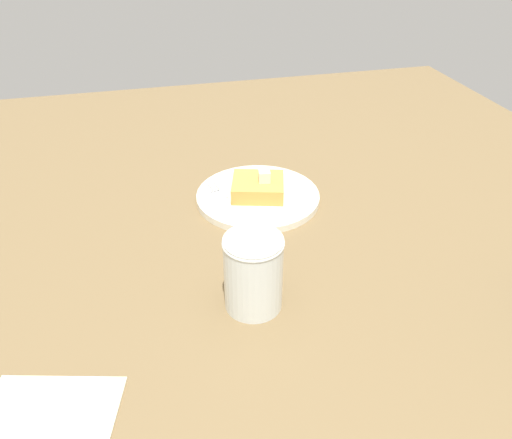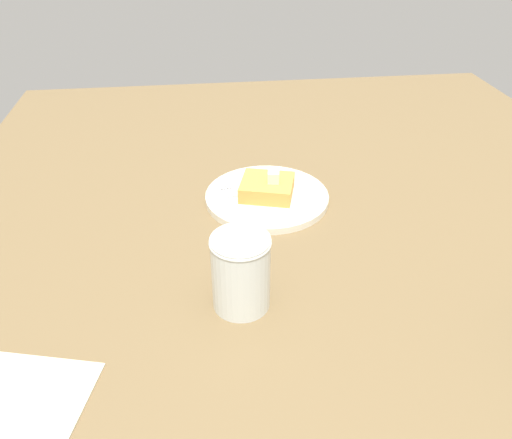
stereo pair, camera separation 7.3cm
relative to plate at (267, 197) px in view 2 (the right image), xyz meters
The scene contains 7 objects.
table_surface 6.96cm from the plate, 83.92° to the right, with size 125.32×125.32×1.86cm, color brown.
plate is the anchor object (origin of this frame).
toast_slice_center 1.84cm from the plate, 86.42° to the left, with size 7.97×8.68×2.66cm, color gold.
butter_pat_primary 4.28cm from the plate, 123.38° to the right, with size 1.90×1.71×1.90cm, color #F3EAC6.
fork 6.37cm from the plate, 106.36° to the left, with size 15.97×4.58×0.36cm.
syrup_jar 26.29cm from the plate, 164.69° to the left, with size 7.58×7.58×10.26cm.
napkin 48.52cm from the plate, 139.86° to the left, with size 11.49×13.84×0.30cm, color beige.
Camera 2 is at (-73.60, 17.56, 46.83)cm, focal length 35.00 mm.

